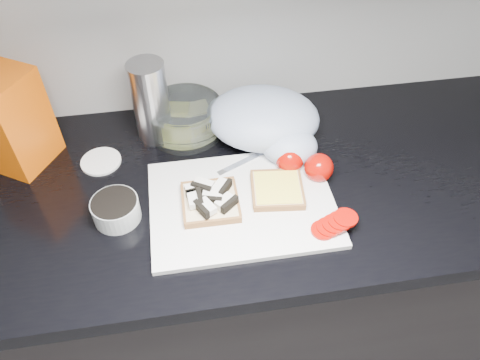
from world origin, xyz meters
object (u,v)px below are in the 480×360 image
cutting_board (242,204)px  steel_canister (151,102)px  bread_bag (6,119)px  glass_bowl (185,118)px

cutting_board → steel_canister: bearing=123.6°
cutting_board → bread_bag: (-0.50, 0.24, 0.11)m
glass_bowl → steel_canister: steel_canister is taller
cutting_board → steel_canister: (-0.18, 0.27, 0.10)m
bread_bag → steel_canister: bread_bag is taller
cutting_board → steel_canister: size_ratio=1.92×
bread_bag → glass_bowl: bearing=36.5°
glass_bowl → steel_canister: size_ratio=0.92×
bread_bag → steel_canister: (0.32, 0.03, -0.01)m
cutting_board → bread_bag: 0.56m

